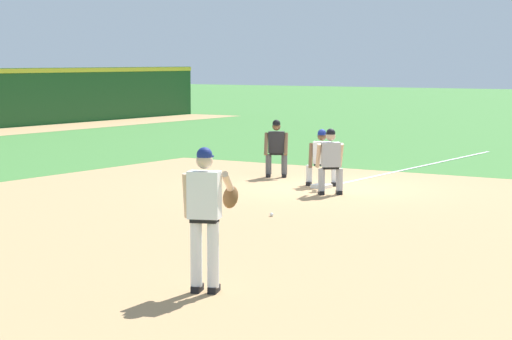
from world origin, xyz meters
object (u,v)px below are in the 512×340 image
baseball (272,215)px  baserunner (331,159)px  first_base_bag (322,186)px  first_baseman (322,155)px  pitcher (206,210)px  umpire (276,146)px

baseball → baserunner: (3.32, 0.56, 0.76)m
first_base_bag → baserunner: size_ratio=0.26×
first_baseman → baserunner: 1.52m
baseball → baserunner: baserunner is taller
first_baseman → baserunner: bearing=-143.8°
first_base_bag → baseball: 4.40m
baseball → pitcher: bearing=-155.3°
first_baseman → umpire: (0.91, 1.83, 0.06)m
baserunner → umpire: 3.47m
baseball → umpire: bearing=31.1°
first_baseman → baseball: bearing=-162.2°
first_baseman → umpire: size_ratio=0.92×
first_base_bag → baseball: size_ratio=5.14×
umpire → first_baseman: bearing=-116.3°
pitcher → first_base_bag: bearing=21.5°
pitcher → umpire: (11.15, 5.91, -0.27)m
baserunner → pitcher: bearing=-160.6°
baseball → baserunner: 3.46m
baseball → umpire: 6.42m
pitcher → umpire: 12.62m
baseball → pitcher: (-5.70, -2.61, 1.02)m
baserunner → umpire: (2.13, 2.73, 0.00)m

